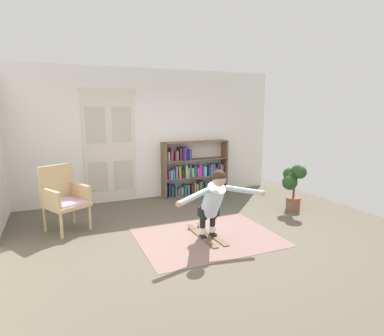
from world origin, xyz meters
The scene contains 9 objects.
ground_plane centered at (0.00, 0.00, 0.00)m, with size 7.20×7.20×0.00m, color brown.
back_wall centered at (0.00, 2.60, 1.45)m, with size 6.00×0.10×2.90m, color silver.
double_door centered at (-0.95, 2.54, 1.23)m, with size 1.22×0.05×2.45m.
rug centered at (0.12, -0.12, 0.00)m, with size 2.19×1.71×0.01m, color #80625B.
bookshelf centered at (0.94, 2.39, 0.53)m, with size 1.61×0.30×1.28m.
wicker_chair centered at (-1.97, 1.13, 0.58)m, with size 0.81×0.81×1.10m.
potted_plant centered at (2.30, 0.48, 0.58)m, with size 0.41×0.49×0.95m.
skis_pair centered at (0.12, -0.09, 0.02)m, with size 0.30×0.95×0.07m.
person_skier centered at (0.12, -0.31, 0.68)m, with size 1.48×0.64×1.08m.
Camera 1 is at (-2.04, -4.59, 2.04)m, focal length 30.54 mm.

